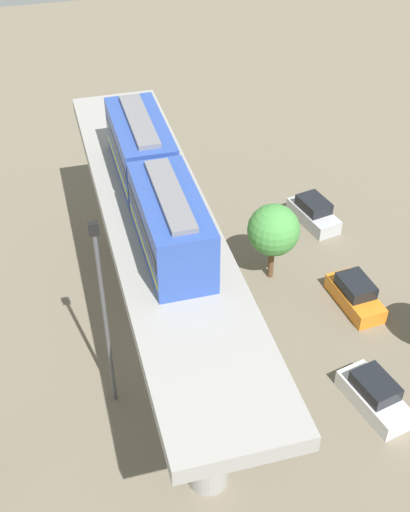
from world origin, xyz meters
TOP-DOWN VIEW (x-y plane):
  - ground_plane at (0.00, 0.00)m, footprint 120.00×120.00m
  - viaduct at (0.00, 0.00)m, footprint 5.20×28.00m
  - train at (0.00, 0.62)m, footprint 2.64×13.55m
  - parked_car_orange at (11.65, 0.06)m, footprint 2.20×4.35m
  - parked_car_silver at (12.51, 8.62)m, footprint 2.62×4.48m
  - parked_car_white at (9.32, -7.19)m, footprint 2.67×4.49m
  - tree_near_viaduct at (7.65, 3.86)m, footprint 3.20×3.20m
  - signal_post at (-3.40, -3.30)m, footprint 0.44×0.28m

SIDE VIEW (x-z plane):
  - ground_plane at x=0.00m, z-range 0.00..0.00m
  - parked_car_orange at x=11.65m, z-range -0.14..1.62m
  - parked_car_silver at x=12.51m, z-range -0.14..1.62m
  - parked_car_white at x=9.32m, z-range -0.14..1.62m
  - tree_near_viaduct at x=7.65m, z-range 0.99..6.22m
  - signal_post at x=-3.40m, z-range 0.53..11.85m
  - viaduct at x=0.00m, z-range 2.11..10.82m
  - train at x=0.00m, z-range 8.63..11.87m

